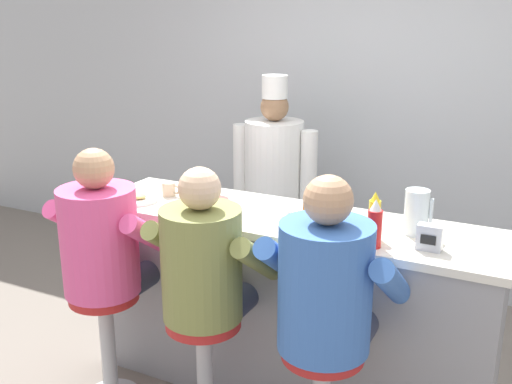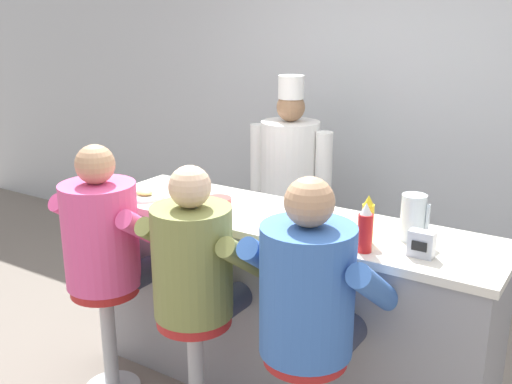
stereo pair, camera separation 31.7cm
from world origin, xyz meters
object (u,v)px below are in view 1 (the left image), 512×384
Objects in this scene: coffee_mug_tan at (169,189)px; diner_seated_pink at (105,249)px; coffee_mug_white at (296,218)px; napkin_dispenser_chrome at (430,237)px; ketchup_bottle_red at (375,225)px; cereal_bowl at (215,203)px; breakfast_plate at (138,199)px; water_pitcher_clear at (417,212)px; hot_sauce_bottle_orange at (306,218)px; diner_seated_olive at (206,273)px; mustard_bottle_yellow at (374,217)px; diner_seated_blue at (327,296)px; cook_in_whites_near at (274,180)px.

coffee_mug_tan is 0.08× the size of diner_seated_pink.
napkin_dispenser_chrome reaches higher than coffee_mug_white.
coffee_mug_tan is at bearing 86.81° from diner_seated_pink.
cereal_bowl is at bearing 169.12° from ketchup_bottle_red.
water_pitcher_clear is at bearing 6.99° from breakfast_plate.
diner_seated_pink reaches higher than water_pitcher_clear.
cereal_bowl is 0.11× the size of diner_seated_pink.
cereal_bowl is at bearing -9.92° from coffee_mug_tan.
breakfast_plate is (-1.05, 0.04, -0.06)m from hot_sauce_bottle_orange.
diner_seated_olive is at bearing -157.60° from napkin_dispenser_chrome.
mustard_bottle_yellow is 1.27m from coffee_mug_tan.
water_pitcher_clear is 0.66m from diner_seated_blue.
diner_seated_olive is at bearing -125.99° from coffee_mug_white.
coffee_mug_white reaches higher than cereal_bowl.
napkin_dispenser_chrome is 0.09× the size of diner_seated_olive.
napkin_dispenser_chrome is (0.23, 0.08, -0.05)m from ketchup_bottle_red.
diner_seated_olive is (-0.72, -0.31, -0.26)m from ketchup_bottle_red.
coffee_mug_white is 0.54m from diner_seated_blue.
diner_seated_olive is (-0.37, -0.34, -0.23)m from hot_sauce_bottle_orange.
diner_seated_blue reaches higher than diner_seated_olive.
napkin_dispenser_chrome is at bearing -5.88° from mustard_bottle_yellow.
napkin_dispenser_chrome is 0.08× the size of diner_seated_pink.
water_pitcher_clear reaches higher than coffee_mug_tan.
cook_in_whites_near is at bearing 80.09° from diner_seated_pink.
breakfast_plate is (-1.39, 0.07, -0.09)m from ketchup_bottle_red.
diner_seated_olive is at bearing -77.02° from cook_in_whites_near.
ketchup_bottle_red is 0.97m from cereal_bowl.
coffee_mug_tan is at bearing 169.96° from coffee_mug_white.
hot_sauce_bottle_orange reaches higher than cereal_bowl.
coffee_mug_white is at bearing 54.01° from diner_seated_olive.
cook_in_whites_near reaches higher than mustard_bottle_yellow.
hot_sauce_bottle_orange is 1.06m from diner_seated_pink.
diner_seated_pink is 1.02× the size of diner_seated_olive.
breakfast_plate is at bearing -179.65° from napkin_dispenser_chrome.
ketchup_bottle_red is 0.16× the size of diner_seated_blue.
coffee_mug_tan is 0.09× the size of diner_seated_olive.
ketchup_bottle_red is at bearing -73.14° from mustard_bottle_yellow.
cook_in_whites_near is (-0.71, 1.16, -0.19)m from hot_sauce_bottle_orange.
ketchup_bottle_red is 0.29m from water_pitcher_clear.
ketchup_bottle_red is 1.40m from breakfast_plate.
cereal_bowl is 0.09× the size of cook_in_whites_near.
mustard_bottle_yellow is 1.95× the size of napkin_dispenser_chrome.
diner_seated_blue is (-0.07, -0.42, -0.24)m from mustard_bottle_yellow.
mustard_bottle_yellow is at bearing -6.14° from coffee_mug_tan.
mustard_bottle_yellow is 0.27m from napkin_dispenser_chrome.
coffee_mug_tan is at bearing 60.43° from breakfast_plate.
cook_in_whites_near is (0.23, 0.95, -0.16)m from coffee_mug_tan.
coffee_mug_tan is (-1.43, -0.01, -0.07)m from water_pitcher_clear.
ketchup_bottle_red is 1.93× the size of napkin_dispenser_chrome.
hot_sauce_bottle_orange is 0.11× the size of diner_seated_blue.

